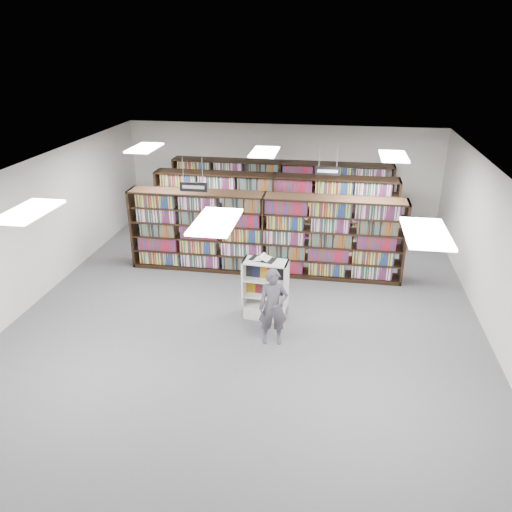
# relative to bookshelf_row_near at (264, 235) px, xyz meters

# --- Properties ---
(floor) EXTENTS (12.00, 12.00, 0.00)m
(floor) POSITION_rel_bookshelf_row_near_xyz_m (0.00, -2.00, -1.05)
(floor) COLOR #4B4B4F
(floor) RESTS_ON ground
(ceiling) EXTENTS (10.00, 12.00, 0.10)m
(ceiling) POSITION_rel_bookshelf_row_near_xyz_m (0.00, -2.00, 2.15)
(ceiling) COLOR silver
(ceiling) RESTS_ON wall_back
(wall_back) EXTENTS (10.00, 0.10, 3.20)m
(wall_back) POSITION_rel_bookshelf_row_near_xyz_m (0.00, 4.00, 0.55)
(wall_back) COLOR silver
(wall_back) RESTS_ON ground
(wall_front) EXTENTS (10.00, 0.10, 3.20)m
(wall_front) POSITION_rel_bookshelf_row_near_xyz_m (0.00, -8.00, 0.55)
(wall_front) COLOR silver
(wall_front) RESTS_ON ground
(wall_left) EXTENTS (0.10, 12.00, 3.20)m
(wall_left) POSITION_rel_bookshelf_row_near_xyz_m (-5.00, -2.00, 0.55)
(wall_left) COLOR silver
(wall_left) RESTS_ON ground
(wall_right) EXTENTS (0.10, 12.00, 3.20)m
(wall_right) POSITION_rel_bookshelf_row_near_xyz_m (5.00, -2.00, 0.55)
(wall_right) COLOR silver
(wall_right) RESTS_ON ground
(bookshelf_row_near) EXTENTS (7.00, 0.60, 2.10)m
(bookshelf_row_near) POSITION_rel_bookshelf_row_near_xyz_m (0.00, 0.00, 0.00)
(bookshelf_row_near) COLOR black
(bookshelf_row_near) RESTS_ON floor
(bookshelf_row_mid) EXTENTS (7.00, 0.60, 2.10)m
(bookshelf_row_mid) POSITION_rel_bookshelf_row_near_xyz_m (0.00, 2.00, 0.00)
(bookshelf_row_mid) COLOR black
(bookshelf_row_mid) RESTS_ON floor
(bookshelf_row_far) EXTENTS (7.00, 0.60, 2.10)m
(bookshelf_row_far) POSITION_rel_bookshelf_row_near_xyz_m (0.00, 3.70, 0.00)
(bookshelf_row_far) COLOR black
(bookshelf_row_far) RESTS_ON floor
(aisle_sign_left) EXTENTS (0.65, 0.02, 0.80)m
(aisle_sign_left) POSITION_rel_bookshelf_row_near_xyz_m (-1.50, -1.00, 1.48)
(aisle_sign_left) COLOR #B2B2B7
(aisle_sign_left) RESTS_ON ceiling
(aisle_sign_right) EXTENTS (0.65, 0.02, 0.80)m
(aisle_sign_right) POSITION_rel_bookshelf_row_near_xyz_m (1.50, 1.00, 1.48)
(aisle_sign_right) COLOR #B2B2B7
(aisle_sign_right) RESTS_ON ceiling
(aisle_sign_center) EXTENTS (0.65, 0.02, 0.80)m
(aisle_sign_center) POSITION_rel_bookshelf_row_near_xyz_m (-0.50, 3.00, 1.48)
(aisle_sign_center) COLOR #B2B2B7
(aisle_sign_center) RESTS_ON ceiling
(troffer_front_left) EXTENTS (0.60, 1.20, 0.04)m
(troffer_front_left) POSITION_rel_bookshelf_row_near_xyz_m (-3.00, -5.00, 2.11)
(troffer_front_left) COLOR white
(troffer_front_left) RESTS_ON ceiling
(troffer_front_center) EXTENTS (0.60, 1.20, 0.04)m
(troffer_front_center) POSITION_rel_bookshelf_row_near_xyz_m (0.00, -5.00, 2.11)
(troffer_front_center) COLOR white
(troffer_front_center) RESTS_ON ceiling
(troffer_front_right) EXTENTS (0.60, 1.20, 0.04)m
(troffer_front_right) POSITION_rel_bookshelf_row_near_xyz_m (3.00, -5.00, 2.11)
(troffer_front_right) COLOR white
(troffer_front_right) RESTS_ON ceiling
(troffer_back_left) EXTENTS (0.60, 1.20, 0.04)m
(troffer_back_left) POSITION_rel_bookshelf_row_near_xyz_m (-3.00, 0.00, 2.11)
(troffer_back_left) COLOR white
(troffer_back_left) RESTS_ON ceiling
(troffer_back_center) EXTENTS (0.60, 1.20, 0.04)m
(troffer_back_center) POSITION_rel_bookshelf_row_near_xyz_m (0.00, 0.00, 2.11)
(troffer_back_center) COLOR white
(troffer_back_center) RESTS_ON ceiling
(troffer_back_right) EXTENTS (0.60, 1.20, 0.04)m
(troffer_back_right) POSITION_rel_bookshelf_row_near_xyz_m (3.00, 0.00, 2.11)
(troffer_back_right) COLOR white
(troffer_back_right) RESTS_ON ceiling
(endcap_display) EXTENTS (0.99, 0.56, 1.34)m
(endcap_display) POSITION_rel_bookshelf_row_near_xyz_m (0.37, -2.23, -0.58)
(endcap_display) COLOR white
(endcap_display) RESTS_ON floor
(open_book) EXTENTS (0.60, 0.44, 0.12)m
(open_book) POSITION_rel_bookshelf_row_near_xyz_m (0.28, -2.19, 0.32)
(open_book) COLOR black
(open_book) RESTS_ON endcap_display
(shopper) EXTENTS (0.64, 0.48, 1.60)m
(shopper) POSITION_rel_bookshelf_row_near_xyz_m (0.66, -3.25, -0.25)
(shopper) COLOR #4D4752
(shopper) RESTS_ON floor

